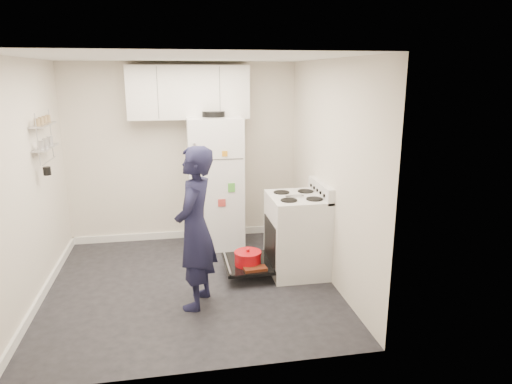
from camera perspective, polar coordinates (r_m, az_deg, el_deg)
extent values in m
cube|color=black|center=(5.38, -8.07, -11.39)|extent=(3.20, 3.20, 0.01)
cube|color=white|center=(4.84, -9.16, 16.29)|extent=(3.20, 3.20, 0.01)
cube|color=beige|center=(6.53, -9.09, 4.79)|extent=(3.20, 0.01, 2.50)
cube|color=beige|center=(3.42, -7.62, -4.18)|extent=(3.20, 0.01, 2.50)
cube|color=beige|center=(5.17, -26.59, 0.83)|extent=(0.01, 3.20, 2.50)
cube|color=beige|center=(5.25, 9.15, 2.41)|extent=(0.01, 3.20, 2.50)
cube|color=white|center=(5.55, -25.01, -11.29)|extent=(0.03, 3.20, 0.10)
cube|color=white|center=(6.82, -8.68, -5.22)|extent=(3.20, 0.03, 0.10)
cube|color=silver|center=(5.51, 5.10, -5.43)|extent=(0.65, 0.76, 0.92)
cube|color=black|center=(5.52, 4.38, -6.06)|extent=(0.53, 0.60, 0.52)
cube|color=orange|center=(5.59, 7.07, -5.86)|extent=(0.02, 0.56, 0.46)
cylinder|color=black|center=(5.59, 4.84, -7.75)|extent=(0.34, 0.34, 0.02)
cube|color=silver|center=(5.43, 8.13, 0.25)|extent=(0.08, 0.76, 0.18)
cube|color=silver|center=(5.37, 5.21, -0.66)|extent=(0.65, 0.76, 0.03)
cube|color=#B2B2B7|center=(5.30, 4.84, -0.46)|extent=(0.22, 0.03, 0.01)
cube|color=black|center=(5.51, -1.08, -8.91)|extent=(0.55, 0.70, 0.03)
cylinder|color=#B2B2B7|center=(5.46, -3.65, -8.72)|extent=(0.02, 0.66, 0.02)
cylinder|color=#B90B11|center=(5.41, -1.03, -8.36)|extent=(0.31, 0.31, 0.14)
cylinder|color=#B90B11|center=(5.38, -1.03, -7.56)|extent=(0.32, 0.32, 0.02)
sphere|color=#B90B11|center=(5.36, -1.04, -7.28)|extent=(0.04, 0.04, 0.04)
cube|color=maroon|center=(5.28, -0.10, -9.59)|extent=(0.27, 0.16, 0.04)
cube|color=maroon|center=(5.75, -1.03, -7.50)|extent=(0.29, 0.20, 0.04)
cube|color=white|center=(6.28, -5.13, 1.20)|extent=(0.72, 0.70, 1.79)
cube|color=#4C4C4C|center=(5.86, -4.89, 4.08)|extent=(0.68, 0.01, 0.01)
cube|color=#B2B2B7|center=(5.80, -7.67, 5.10)|extent=(0.03, 0.03, 0.20)
cube|color=#B2B2B7|center=(5.88, -7.53, 1.06)|extent=(0.03, 0.03, 0.55)
cylinder|color=black|center=(6.13, -5.33, 9.68)|extent=(0.30, 0.30, 0.07)
cube|color=orange|center=(5.84, -6.36, 4.03)|extent=(0.06, 0.01, 0.06)
cube|color=orange|center=(5.85, -3.93, 4.80)|extent=(0.07, 0.01, 0.07)
cube|color=#C03C37|center=(5.99, -4.29, -1.36)|extent=(0.10, 0.01, 0.10)
cube|color=green|center=(5.95, -3.09, 0.55)|extent=(0.09, 0.01, 0.12)
cube|color=silver|center=(6.27, -8.43, 12.24)|extent=(1.60, 0.33, 0.70)
cube|color=#B2B2B7|center=(5.54, -25.05, 7.62)|extent=(0.14, 0.60, 0.02)
cube|color=#B2B2B7|center=(5.57, -24.78, 5.08)|extent=(0.14, 0.60, 0.02)
cylinder|color=black|center=(5.43, -24.66, 2.40)|extent=(0.08, 0.08, 0.09)
imported|color=#161732|center=(4.63, -7.62, -4.53)|extent=(0.58, 0.71, 1.67)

